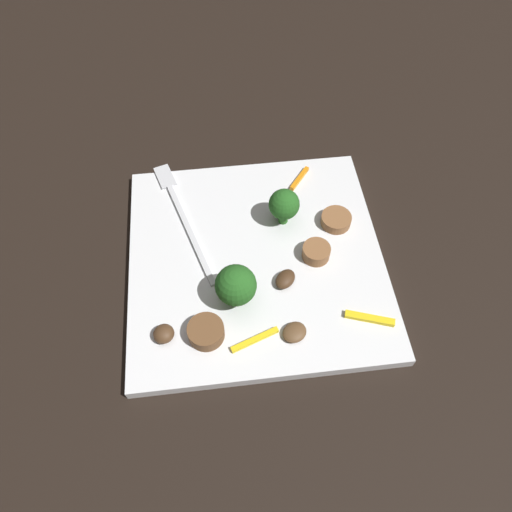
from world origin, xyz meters
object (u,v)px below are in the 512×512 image
at_px(broccoli_floret_1, 284,205).
at_px(pepper_strip_1, 370,318).
at_px(broccoli_floret_0, 236,286).
at_px(sausage_slice_1, 336,220).
at_px(plate, 256,259).
at_px(pepper_strip_2, 299,178).
at_px(sausage_slice_2, 206,332).
at_px(fork, 181,212).
at_px(sausage_slice_0, 316,252).
at_px(mushroom_0, 285,279).
at_px(mushroom_2, 164,334).
at_px(pepper_strip_0, 255,340).
at_px(mushroom_1, 294,332).

xyz_separation_m(broccoli_floret_1, pepper_strip_1, (-0.13, -0.07, -0.03)).
relative_size(broccoli_floret_0, sausage_slice_1, 1.49).
bearing_deg(plate, pepper_strip_1, -130.67).
height_order(sausage_slice_1, pepper_strip_2, sausage_slice_1).
distance_m(sausage_slice_1, pepper_strip_2, 0.07).
relative_size(broccoli_floret_0, sausage_slice_2, 1.42).
bearing_deg(pepper_strip_1, fork, 49.01).
height_order(sausage_slice_0, mushroom_0, sausage_slice_0).
relative_size(mushroom_2, pepper_strip_1, 0.42).
bearing_deg(sausage_slice_0, mushroom_2, 114.99).
height_order(plate, mushroom_0, mushroom_0).
height_order(broccoli_floret_0, sausage_slice_2, broccoli_floret_0).
bearing_deg(broccoli_floret_1, sausage_slice_0, -151.48).
distance_m(plate, fork, 0.10).
bearing_deg(pepper_strip_0, mushroom_1, -86.59).
relative_size(plate, sausage_slice_1, 8.04).
height_order(mushroom_2, pepper_strip_2, mushroom_2).
xyz_separation_m(mushroom_2, pepper_strip_0, (-0.01, -0.08, -0.00)).
height_order(mushroom_1, mushroom_2, mushroom_2).
distance_m(mushroom_0, pepper_strip_0, 0.07).
distance_m(sausage_slice_0, mushroom_2, 0.18).
bearing_deg(sausage_slice_0, broccoli_floret_0, 116.07).
xyz_separation_m(sausage_slice_1, mushroom_2, (-0.11, 0.19, 0.00)).
bearing_deg(broccoli_floret_1, pepper_strip_1, -153.20).
bearing_deg(mushroom_2, pepper_strip_0, -99.35).
height_order(broccoli_floret_1, pepper_strip_0, broccoli_floret_1).
xyz_separation_m(sausage_slice_1, mushroom_0, (-0.07, 0.07, 0.00)).
distance_m(broccoli_floret_1, sausage_slice_2, 0.16).
relative_size(fork, sausage_slice_1, 5.30).
xyz_separation_m(plate, mushroom_1, (-0.09, -0.03, 0.01)).
distance_m(mushroom_0, mushroom_1, 0.06).
distance_m(plate, broccoli_floret_1, 0.07).
height_order(sausage_slice_0, pepper_strip_1, sausage_slice_0).
bearing_deg(sausage_slice_0, pepper_strip_0, 139.71).
distance_m(sausage_slice_1, sausage_slice_2, 0.19).
relative_size(fork, pepper_strip_0, 3.61).
bearing_deg(fork, pepper_strip_0, -175.30).
bearing_deg(pepper_strip_2, mushroom_0, 164.48).
xyz_separation_m(sausage_slice_0, sausage_slice_1, (0.04, -0.03, -0.00)).
bearing_deg(sausage_slice_1, fork, 78.43).
relative_size(fork, sausage_slice_0, 5.99).
xyz_separation_m(sausage_slice_0, pepper_strip_2, (0.11, -0.00, -0.00)).
bearing_deg(sausage_slice_2, mushroom_0, -59.28).
distance_m(sausage_slice_1, mushroom_0, 0.10).
height_order(sausage_slice_0, pepper_strip_0, sausage_slice_0).
height_order(sausage_slice_2, pepper_strip_1, sausage_slice_2).
distance_m(fork, sausage_slice_1, 0.17).
height_order(sausage_slice_1, mushroom_1, sausage_slice_1).
height_order(sausage_slice_1, mushroom_2, mushroom_2).
relative_size(mushroom_2, pepper_strip_0, 0.41).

